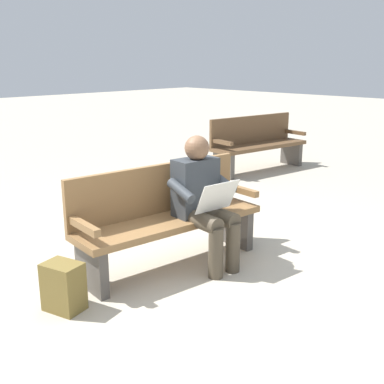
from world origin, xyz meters
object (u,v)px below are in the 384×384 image
object	(u,v)px
backpack	(64,287)
bench_far	(257,143)
person_seated	(203,198)
bench_near	(166,215)

from	to	relation	value
backpack	bench_far	size ratio (longest dim) A/B	0.20
person_seated	backpack	size ratio (longest dim) A/B	3.16
backpack	bench_far	distance (m)	5.18
bench_near	person_seated	world-z (taller)	person_seated
bench_near	backpack	world-z (taller)	bench_near
person_seated	backpack	world-z (taller)	person_seated
backpack	bench_far	world-z (taller)	bench_far
bench_near	person_seated	size ratio (longest dim) A/B	1.56
bench_far	person_seated	bearing A→B (deg)	38.20
person_seated	bench_far	world-z (taller)	person_seated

